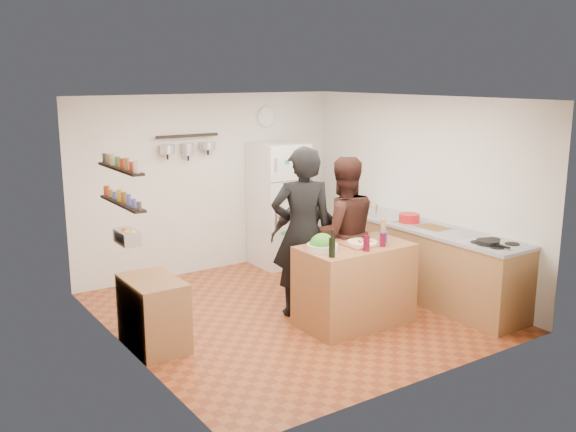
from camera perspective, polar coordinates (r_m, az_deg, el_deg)
room_shell at (r=7.66m, az=-1.21°, el=1.12°), size 4.20×4.20×4.20m
prep_island at (r=7.26m, az=5.93°, el=-6.08°), size 1.25×0.72×0.91m
pizza_board at (r=7.17m, az=6.61°, el=-2.47°), size 0.42×0.34×0.02m
pizza at (r=7.16m, az=6.61°, el=-2.33°), size 0.34×0.34×0.02m
salad_bowl at (r=6.91m, az=3.08°, el=-2.77°), size 0.33×0.33×0.07m
wine_bottle at (r=6.64m, az=3.94°, el=-2.81°), size 0.07×0.07×0.20m
wine_glass_near at (r=6.90m, az=6.99°, el=-2.42°), size 0.07×0.07×0.17m
wine_glass_far at (r=7.11m, az=8.42°, el=-2.09°), size 0.06×0.06×0.15m
pepper_mill at (r=7.43m, az=8.45°, el=-1.26°), size 0.06×0.06×0.20m
salt_canister at (r=7.22m, az=8.47°, el=-1.91°), size 0.09×0.09×0.14m
person_left at (r=7.35m, az=1.29°, el=-1.44°), size 0.85×0.73×1.98m
person_center at (r=7.62m, az=4.88°, el=-1.55°), size 1.07×0.96×1.83m
person_back at (r=7.99m, az=1.66°, el=-1.97°), size 0.94×0.83×1.53m
counter_run at (r=8.21m, az=12.50°, el=-4.15°), size 0.63×2.63×0.90m
stove_top at (r=7.50m, az=17.91°, el=-2.41°), size 0.60×0.62×0.02m
skillet at (r=7.42m, az=17.33°, el=-2.24°), size 0.25×0.25×0.05m
sink at (r=8.68m, az=8.59°, el=0.08°), size 0.50×0.80×0.03m
cutting_board at (r=8.08m, az=12.75°, el=-1.05°), size 0.30×0.40×0.02m
red_bowl at (r=8.28m, az=10.73°, el=-0.19°), size 0.26×0.26×0.11m
fridge at (r=9.35m, az=-0.83°, el=1.03°), size 0.70×0.68×1.80m
wall_clock at (r=9.46m, az=-1.96°, el=8.80°), size 0.30×0.03×0.30m
spice_shelf_lower at (r=6.61m, az=-14.52°, el=1.09°), size 0.12×1.00×0.02m
spice_shelf_upper at (r=6.55m, az=-14.69°, el=4.09°), size 0.12×1.00×0.02m
produce_basket at (r=6.69m, az=-14.11°, el=-1.82°), size 0.18×0.35×0.14m
side_table at (r=6.79m, az=-11.86°, el=-8.44°), size 0.50×0.80×0.73m
pot_rack at (r=8.79m, az=-8.92°, el=7.06°), size 0.90×0.04×0.04m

